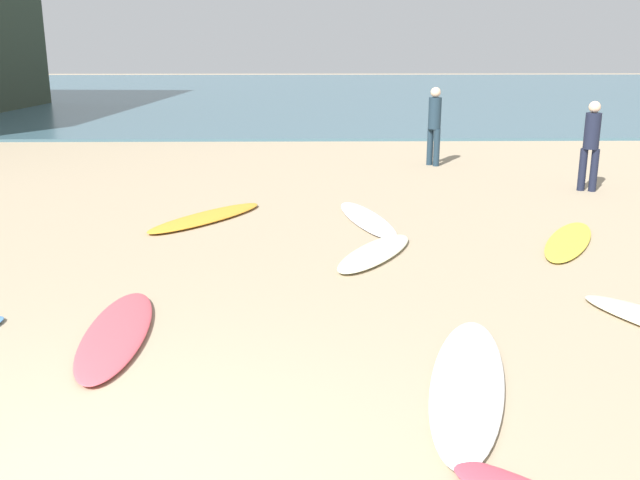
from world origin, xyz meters
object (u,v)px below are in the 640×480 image
at_px(beachgoer_far, 591,142).
at_px(surfboard_0, 375,253).
at_px(surfboard_2, 116,333).
at_px(beachgoer_mid, 434,122).
at_px(surfboard_4, 468,382).
at_px(surfboard_6, 569,241).
at_px(surfboard_3, 206,217).
at_px(surfboard_5, 367,219).

bearing_deg(beachgoer_far, surfboard_0, -111.81).
xyz_separation_m(surfboard_2, beachgoer_mid, (4.61, 9.52, 0.92)).
relative_size(surfboard_0, surfboard_4, 0.76).
bearing_deg(surfboard_6, surfboard_2, -122.21).
bearing_deg(surfboard_3, beachgoer_mid, -95.69).
height_order(surfboard_0, surfboard_2, surfboard_0).
height_order(surfboard_0, surfboard_5, surfboard_0).
distance_m(surfboard_5, surfboard_6, 2.99).
bearing_deg(surfboard_6, surfboard_0, -140.78).
bearing_deg(surfboard_4, surfboard_3, 131.71).
bearing_deg(beachgoer_far, surfboard_2, -111.59).
bearing_deg(surfboard_0, surfboard_6, 39.94).
bearing_deg(surfboard_6, surfboard_3, -167.49).
bearing_deg(surfboard_3, surfboard_5, -146.83).
relative_size(beachgoer_mid, beachgoer_far, 1.05).
relative_size(surfboard_4, beachgoer_far, 1.55).
bearing_deg(surfboard_4, surfboard_5, 108.40).
distance_m(surfboard_0, surfboard_5, 1.85).
height_order(surfboard_0, surfboard_3, surfboard_0).
distance_m(surfboard_3, beachgoer_mid, 6.70).
height_order(surfboard_0, beachgoer_far, beachgoer_far).
bearing_deg(surfboard_2, beachgoer_far, 40.12).
xyz_separation_m(surfboard_0, surfboard_5, (0.04, 1.85, -0.01)).
bearing_deg(surfboard_2, beachgoer_mid, 60.68).
relative_size(surfboard_0, beachgoer_mid, 1.13).
bearing_deg(surfboard_5, surfboard_4, -98.38).
bearing_deg(beachgoer_mid, surfboard_0, -52.66).
distance_m(surfboard_2, surfboard_6, 6.25).
bearing_deg(surfboard_0, surfboard_3, 169.75).
relative_size(surfboard_6, beachgoer_far, 1.38).
bearing_deg(surfboard_3, surfboard_2, 123.03).
bearing_deg(surfboard_4, surfboard_0, 111.03).
xyz_separation_m(surfboard_4, surfboard_6, (2.32, 4.18, -0.01)).
xyz_separation_m(surfboard_2, surfboard_6, (5.41, 3.14, -0.01)).
bearing_deg(surfboard_5, surfboard_6, -37.96).
bearing_deg(surfboard_4, surfboard_6, 75.48).
xyz_separation_m(surfboard_0, beachgoer_mid, (1.94, 6.94, 0.92)).
relative_size(surfboard_3, beachgoer_mid, 1.38).
distance_m(surfboard_2, beachgoer_far, 9.71).
distance_m(surfboard_2, beachgoer_mid, 10.62).
height_order(surfboard_6, beachgoer_mid, beachgoer_mid).
bearing_deg(surfboard_2, surfboard_6, 26.64).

